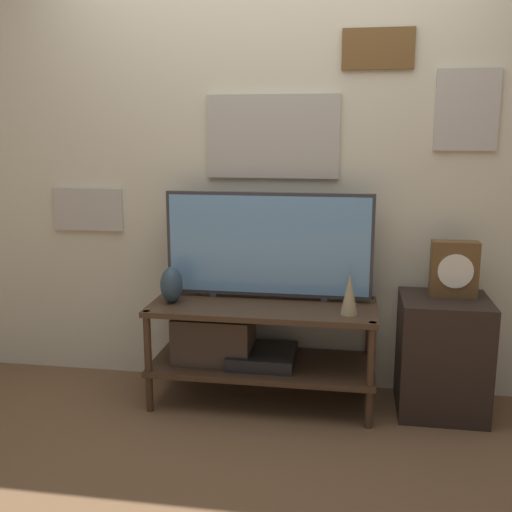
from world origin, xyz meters
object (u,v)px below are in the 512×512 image
object	(u,v)px
television	(268,245)
mantel_clock	(454,269)
vase_urn_stoneware	(172,285)
vase_slim_bronze	(349,294)

from	to	relation	value
television	mantel_clock	distance (m)	0.99
vase_urn_stoneware	television	bearing A→B (deg)	16.81
television	mantel_clock	bearing A→B (deg)	-1.32
television	mantel_clock	xyz separation A→B (m)	(0.99, -0.02, -0.09)
television	vase_slim_bronze	world-z (taller)	television
vase_urn_stoneware	vase_slim_bronze	xyz separation A→B (m)	(0.96, -0.07, 0.01)
mantel_clock	television	bearing A→B (deg)	178.68
vase_urn_stoneware	mantel_clock	size ratio (longest dim) A/B	0.67
mantel_clock	vase_urn_stoneware	bearing A→B (deg)	-174.98
vase_slim_bronze	mantel_clock	size ratio (longest dim) A/B	0.72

